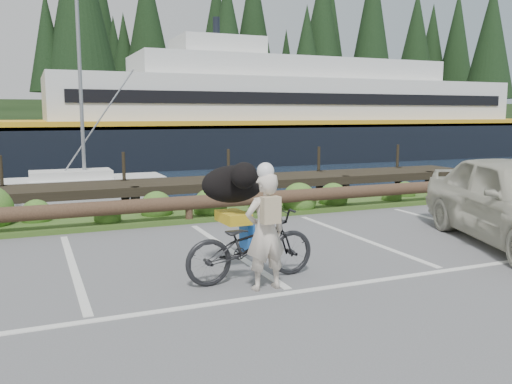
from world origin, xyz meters
The scene contains 7 objects.
ground centered at (0.00, 0.00, 0.00)m, with size 72.00×72.00×0.00m, color #565658.
harbor_backdrop centered at (0.38, 78.52, 0.00)m, with size 170.00×160.00×30.00m.
vegetation_strip centered at (0.00, 5.30, 0.05)m, with size 34.00×1.60×0.10m, color #3D5B21.
log_rail centered at (0.00, 4.60, 0.00)m, with size 32.00×0.30×0.60m, color #443021, non-canonical shape.
bicycle centered at (-0.30, 0.35, 0.51)m, with size 0.68×1.96×1.03m, color black.
cyclist centered at (-0.28, -0.11, 0.79)m, with size 0.58×0.38×1.59m, color beige.
dog centered at (-0.33, 0.97, 1.31)m, with size 0.98×0.48×0.57m, color black.
Camera 1 is at (-3.15, -6.59, 2.36)m, focal length 38.00 mm.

